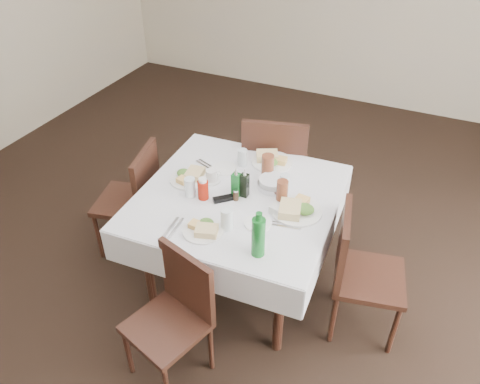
{
  "coord_description": "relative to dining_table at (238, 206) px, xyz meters",
  "views": [
    {
      "loc": [
        0.98,
        -1.93,
        2.52
      ],
      "look_at": [
        0.01,
        0.18,
        0.8
      ],
      "focal_mm": 35.0,
      "sensor_mm": 36.0,
      "label": 1
    }
  ],
  "objects": [
    {
      "name": "water_w",
      "position": [
        -0.27,
        -0.13,
        0.15
      ],
      "size": [
        0.07,
        0.07,
        0.13
      ],
      "color": "silver",
      "rests_on": "dining_table"
    },
    {
      "name": "cutlery_e",
      "position": [
        0.38,
        -0.15,
        0.09
      ],
      "size": [
        0.18,
        0.07,
        0.01
      ],
      "color": "silver",
      "rests_on": "dining_table"
    },
    {
      "name": "oil_cruet_green",
      "position": [
        -0.01,
        -0.01,
        0.18
      ],
      "size": [
        0.05,
        0.05,
        0.2
      ],
      "color": "#166D25",
      "rests_on": "dining_table"
    },
    {
      "name": "dining_table",
      "position": [
        0.0,
        0.0,
        0.0
      ],
      "size": [
        1.27,
        1.27,
        0.76
      ],
      "color": "black",
      "rests_on": "ground"
    },
    {
      "name": "chair_north",
      "position": [
        -0.01,
        0.7,
        -0.11
      ],
      "size": [
        0.57,
        0.57,
        0.99
      ],
      "color": "black",
      "rests_on": "ground"
    },
    {
      "name": "meal_south",
      "position": [
        -0.03,
        -0.39,
        0.11
      ],
      "size": [
        0.24,
        0.24,
        0.05
      ],
      "color": "white",
      "rests_on": "dining_table"
    },
    {
      "name": "pepper_shaker",
      "position": [
        0.01,
        -0.05,
        0.13
      ],
      "size": [
        0.03,
        0.03,
        0.08
      ],
      "color": "#3C2719",
      "rests_on": "dining_table"
    },
    {
      "name": "salt_shaker",
      "position": [
        -0.01,
        -0.01,
        0.13
      ],
      "size": [
        0.04,
        0.04,
        0.08
      ],
      "color": "white",
      "rests_on": "dining_table"
    },
    {
      "name": "water_s",
      "position": [
        0.08,
        -0.31,
        0.16
      ],
      "size": [
        0.07,
        0.07,
        0.13
      ],
      "color": "silver",
      "rests_on": "dining_table"
    },
    {
      "name": "chair_south",
      "position": [
        -0.03,
        -0.74,
        -0.21
      ],
      "size": [
        0.49,
        0.49,
        0.82
      ],
      "color": "black",
      "rests_on": "ground"
    },
    {
      "name": "ketchup_bottle",
      "position": [
        -0.18,
        -0.12,
        0.16
      ],
      "size": [
        0.07,
        0.07,
        0.15
      ],
      "color": "#9A1808",
      "rests_on": "dining_table"
    },
    {
      "name": "meal_east",
      "position": [
        0.39,
        -0.01,
        0.11
      ],
      "size": [
        0.31,
        0.31,
        0.07
      ],
      "color": "white",
      "rests_on": "dining_table"
    },
    {
      "name": "water_n",
      "position": [
        -0.12,
        0.33,
        0.15
      ],
      "size": [
        0.06,
        0.06,
        0.12
      ],
      "color": "silver",
      "rests_on": "dining_table"
    },
    {
      "name": "chair_west",
      "position": [
        -0.83,
        0.02,
        -0.18
      ],
      "size": [
        0.49,
        0.49,
        0.87
      ],
      "color": "black",
      "rests_on": "ground"
    },
    {
      "name": "cutlery_s",
      "position": [
        -0.2,
        -0.45,
        0.09
      ],
      "size": [
        0.06,
        0.2,
        0.01
      ],
      "color": "silver",
      "rests_on": "dining_table"
    },
    {
      "name": "coffee_mug",
      "position": [
        -0.22,
        0.07,
        0.13
      ],
      "size": [
        0.11,
        0.11,
        0.08
      ],
      "color": "white",
      "rests_on": "dining_table"
    },
    {
      "name": "green_bottle",
      "position": [
        0.32,
        -0.43,
        0.21
      ],
      "size": [
        0.07,
        0.07,
        0.28
      ],
      "color": "#166D25",
      "rests_on": "dining_table"
    },
    {
      "name": "water_e",
      "position": [
        0.24,
        0.18,
        0.14
      ],
      "size": [
        0.06,
        0.06,
        0.11
      ],
      "color": "silver",
      "rests_on": "dining_table"
    },
    {
      "name": "cutlery_n",
      "position": [
        0.12,
        0.37,
        0.09
      ],
      "size": [
        0.11,
        0.17,
        0.01
      ],
      "color": "silver",
      "rests_on": "dining_table"
    },
    {
      "name": "side_plate_b",
      "position": [
        0.22,
        -0.2,
        0.09
      ],
      "size": [
        0.16,
        0.16,
        0.01
      ],
      "color": "white",
      "rests_on": "dining_table"
    },
    {
      "name": "iced_tea_a",
      "position": [
        0.09,
        0.26,
        0.17
      ],
      "size": [
        0.08,
        0.08,
        0.17
      ],
      "color": "brown",
      "rests_on": "dining_table"
    },
    {
      "name": "chair_east",
      "position": [
        0.8,
        -0.03,
        -0.17
      ],
      "size": [
        0.49,
        0.49,
        0.88
      ],
      "color": "black",
      "rests_on": "ground"
    },
    {
      "name": "sugar_caddy",
      "position": [
        0.3,
        -0.07,
        0.11
      ],
      "size": [
        0.11,
        0.08,
        0.05
      ],
      "color": "white",
      "rests_on": "dining_table"
    },
    {
      "name": "ground_plane",
      "position": [
        0.01,
        -0.19,
        -0.67
      ],
      "size": [
        7.0,
        7.0,
        0.0
      ],
      "primitive_type": "plane",
      "color": "black"
    },
    {
      "name": "meal_north",
      "position": [
        0.05,
        0.43,
        0.11
      ],
      "size": [
        0.28,
        0.28,
        0.06
      ],
      "color": "white",
      "rests_on": "dining_table"
    },
    {
      "name": "iced_tea_b",
      "position": [
        0.27,
        0.06,
        0.16
      ],
      "size": [
        0.07,
        0.07,
        0.15
      ],
      "color": "brown",
      "rests_on": "dining_table"
    },
    {
      "name": "sunglasses",
      "position": [
        -0.06,
        -0.09,
        0.1
      ],
      "size": [
        0.12,
        0.12,
        0.03
      ],
      "color": "black",
      "rests_on": "dining_table"
    },
    {
      "name": "side_plate_a",
      "position": [
        -0.21,
        0.22,
        0.09
      ],
      "size": [
        0.17,
        0.17,
        0.01
      ],
      "color": "white",
      "rests_on": "dining_table"
    },
    {
      "name": "cutlery_w",
      "position": [
        -0.34,
        0.22,
        0.09
      ],
      "size": [
        0.17,
        0.1,
        0.01
      ],
      "color": "silver",
      "rests_on": "dining_table"
    },
    {
      "name": "room_shell",
      "position": [
        0.01,
        -0.19,
        1.04
      ],
      "size": [
        6.04,
        7.04,
        2.8
      ],
      "color": "beige",
      "rests_on": "ground"
    },
    {
      "name": "oil_cruet_dark",
      "position": [
        0.04,
        0.01,
        0.17
      ],
      "size": [
        0.05,
        0.05,
        0.2
      ],
      "color": "black",
      "rests_on": "dining_table"
    },
    {
      "name": "meal_west",
      "position": [
        -0.36,
        0.03,
        0.11
      ],
      "size": [
        0.26,
        0.26,
        0.06
      ],
      "color": "white",
      "rests_on": "dining_table"
    },
    {
      "name": "bread_basket",
      "position": [
        0.17,
        0.17,
        0.12
      ],
      "size": [
        0.2,
        0.2,
        0.07
      ],
      "color": "silver",
      "rests_on": "dining_table"
    }
  ]
}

